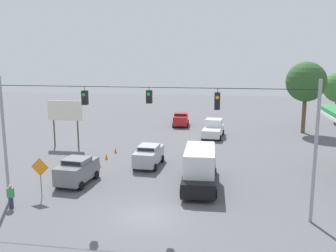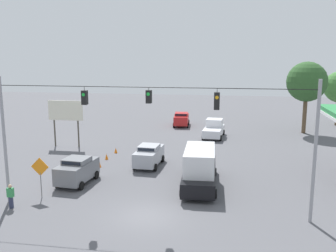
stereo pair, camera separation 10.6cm
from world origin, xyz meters
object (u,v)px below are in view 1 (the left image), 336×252
object	(u,v)px
traffic_cone_fourth	(106,157)
traffic_cone_third	(99,164)
sedan_grey_parked_shoulder	(77,170)
traffic_cone_nearest	(73,184)
overhead_signal_span	(151,130)
traffic_cone_fifth	(115,150)
pedestrian	(11,197)
work_zone_sign	(40,170)
tree_horizon_left	(306,82)
sedan_silver_withflow_mid	(149,155)
box_truck_black_crossing_near	(200,168)
traffic_cone_second	(90,172)
sedan_red_withflow_deep	(181,119)
pickup_truck_white_oncoming_deep	(213,129)
roadside_billboard	(65,114)

from	to	relation	value
traffic_cone_fourth	traffic_cone_third	bearing A→B (deg)	94.09
sedan_grey_parked_shoulder	traffic_cone_nearest	size ratio (longest dim) A/B	7.41
overhead_signal_span	traffic_cone_third	size ratio (longest dim) A/B	35.07
traffic_cone_fifth	pedestrian	size ratio (longest dim) A/B	0.35
work_zone_sign	tree_horizon_left	distance (m)	33.86
sedan_silver_withflow_mid	box_truck_black_crossing_near	distance (m)	6.61
pedestrian	work_zone_sign	bearing A→B (deg)	-118.42
pedestrian	sedan_silver_withflow_mid	bearing A→B (deg)	-122.71
sedan_silver_withflow_mid	traffic_cone_second	xyz separation A→B (m)	(4.20, 3.37, -0.70)
work_zone_sign	traffic_cone_third	bearing A→B (deg)	-101.43
traffic_cone_fifth	sedan_red_withflow_deep	bearing A→B (deg)	-106.58
traffic_cone_fifth	traffic_cone_second	bearing A→B (deg)	90.04
pickup_truck_white_oncoming_deep	traffic_cone_second	bearing A→B (deg)	59.95
work_zone_sign	pedestrian	world-z (taller)	work_zone_sign
box_truck_black_crossing_near	pedestrian	xyz separation A→B (m)	(11.55, 5.98, -0.67)
sedan_silver_withflow_mid	traffic_cone_nearest	distance (m)	7.64
traffic_cone_second	traffic_cone_third	distance (m)	2.25
pickup_truck_white_oncoming_deep	box_truck_black_crossing_near	distance (m)	17.26
work_zone_sign	roadside_billboard	bearing A→B (deg)	-72.41
pickup_truck_white_oncoming_deep	sedan_silver_withflow_mid	xyz separation A→B (m)	(5.12, 12.74, 0.01)
box_truck_black_crossing_near	pedestrian	size ratio (longest dim) A/B	4.80
sedan_silver_withflow_mid	sedan_grey_parked_shoulder	xyz separation A→B (m)	(4.43, 5.32, 0.05)
sedan_grey_parked_shoulder	box_truck_black_crossing_near	bearing A→B (deg)	-175.01
tree_horizon_left	sedan_silver_withflow_mid	bearing A→B (deg)	46.47
overhead_signal_span	traffic_cone_third	distance (m)	11.63
sedan_red_withflow_deep	roadside_billboard	bearing A→B (deg)	52.59
sedan_silver_withflow_mid	traffic_cone_second	size ratio (longest dim) A/B	7.91
box_truck_black_crossing_near	work_zone_sign	bearing A→B (deg)	20.99
sedan_silver_withflow_mid	traffic_cone_nearest	size ratio (longest dim) A/B	7.91
traffic_cone_fifth	overhead_signal_span	bearing A→B (deg)	115.62
sedan_silver_withflow_mid	work_zone_sign	world-z (taller)	work_zone_sign
pickup_truck_white_oncoming_deep	sedan_grey_parked_shoulder	world-z (taller)	pickup_truck_white_oncoming_deep
pickup_truck_white_oncoming_deep	pedestrian	bearing A→B (deg)	62.96
traffic_cone_fourth	roadside_billboard	bearing A→B (deg)	-35.54
traffic_cone_fifth	tree_horizon_left	world-z (taller)	tree_horizon_left
box_truck_black_crossing_near	sedan_grey_parked_shoulder	size ratio (longest dim) A/B	1.85
sedan_red_withflow_deep	traffic_cone_fourth	xyz separation A→B (m)	(4.77, 17.89, -0.68)
overhead_signal_span	work_zone_sign	world-z (taller)	overhead_signal_span
box_truck_black_crossing_near	roadside_billboard	distance (m)	18.09
box_truck_black_crossing_near	traffic_cone_third	xyz separation A→B (m)	(8.99, -3.39, -1.17)
traffic_cone_second	overhead_signal_span	bearing A→B (deg)	135.91
sedan_silver_withflow_mid	tree_horizon_left	xyz separation A→B (m)	(-16.14, -16.99, 5.39)
traffic_cone_fifth	pedestrian	world-z (taller)	pedestrian
pickup_truck_white_oncoming_deep	roadside_billboard	xyz separation A→B (m)	(15.24, 7.26, 2.59)
traffic_cone_fifth	traffic_cone_nearest	bearing A→B (deg)	88.72
traffic_cone_nearest	roadside_billboard	bearing A→B (deg)	-63.97
roadside_billboard	traffic_cone_nearest	bearing A→B (deg)	116.03
box_truck_black_crossing_near	tree_horizon_left	size ratio (longest dim) A/B	0.86
overhead_signal_span	work_zone_sign	bearing A→B (deg)	-7.29
sedan_grey_parked_shoulder	pedestrian	bearing A→B (deg)	65.93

